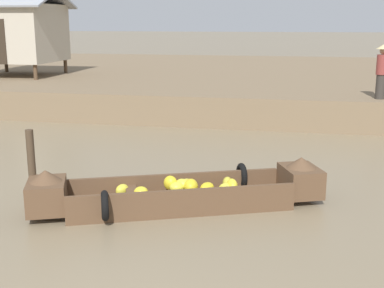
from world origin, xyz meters
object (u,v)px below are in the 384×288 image
mooring_post (32,170)px  vendor_person (382,69)px  stilt_house_mid_left (17,31)px  banana_boat (180,192)px

mooring_post → vendor_person: bearing=49.4°
vendor_person → stilt_house_mid_left: bearing=163.8°
banana_boat → vendor_person: bearing=59.8°
banana_boat → mooring_post: (-2.62, -0.55, 0.43)m
vendor_person → mooring_post: bearing=-130.6°
stilt_house_mid_left → vendor_person: 15.11m
banana_boat → vendor_person: vendor_person is taller
vendor_person → banana_boat: bearing=-120.2°
banana_boat → stilt_house_mid_left: size_ratio=1.29×
stilt_house_mid_left → vendor_person: (14.48, -4.21, -0.98)m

